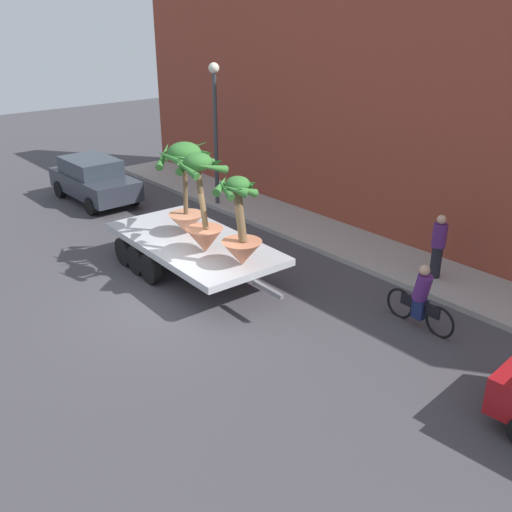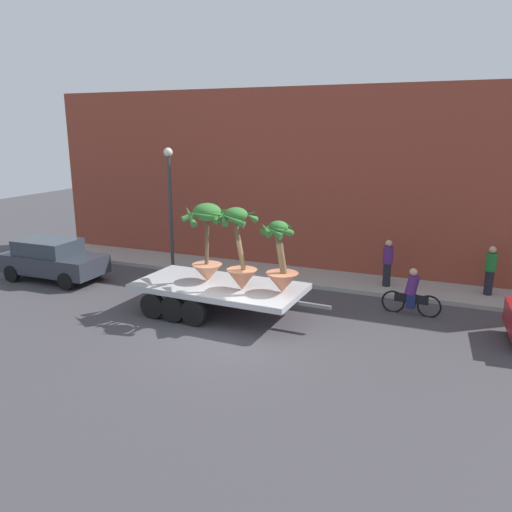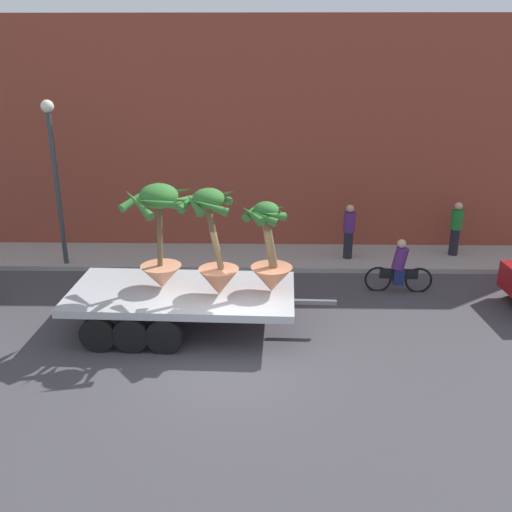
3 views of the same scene
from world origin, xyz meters
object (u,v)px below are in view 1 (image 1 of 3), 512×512
Objects in this scene: potted_palm_middle at (202,209)px; trailing_car at (94,179)px; potted_palm_front at (185,185)px; cyclist at (421,300)px; street_lamp at (215,116)px; flatbed_trailer at (189,245)px; potted_palm_rear at (240,230)px; pedestrian_far_left at (438,245)px.

trailing_car is at bearing 172.90° from potted_palm_middle.
potted_palm_front is at bearing 163.71° from potted_palm_middle.
cyclist is at bearing 27.42° from potted_palm_middle.
potted_palm_front is 0.62× the size of trailing_car.
potted_palm_middle is 6.52m from street_lamp.
potted_palm_middle is at bearing -39.60° from street_lamp.
flatbed_trailer is at bearing 167.40° from potted_palm_middle.
potted_palm_middle is 1.36× the size of cyclist.
street_lamp is (-4.95, 4.09, 1.13)m from potted_palm_middle.
potted_palm_rear is at bearing -5.03° from trailing_car.
street_lamp is at bearing 140.40° from potted_palm_middle.
cyclist is 0.38× the size of street_lamp.
potted_palm_front reaches higher than pedestrian_far_left.
potted_palm_middle is 1.46× the size of pedestrian_far_left.
pedestrian_far_left is (4.74, 4.48, 0.28)m from flatbed_trailer.
trailing_car is at bearing -163.18° from pedestrian_far_left.
cyclist is 1.08× the size of pedestrian_far_left.
trailing_car reaches higher than cyclist.
potted_palm_front is 5.29m from street_lamp.
potted_palm_middle is 0.62× the size of trailing_car.
potted_palm_front reaches higher than cyclist.
pedestrian_far_left is 0.35× the size of street_lamp.
trailing_car is 5.22m from street_lamp.
potted_palm_middle is at bearing -170.75° from potted_palm_rear.
flatbed_trailer is at bearing -44.73° from street_lamp.
street_lamp is (-3.65, 3.71, 0.90)m from potted_palm_front.
potted_palm_rear is 5.21m from pedestrian_far_left.
cyclist is 2.52m from pedestrian_far_left.
potted_palm_rear is 0.53× the size of trailing_car.
flatbed_trailer is 2.93× the size of potted_palm_rear.
pedestrian_far_left is (4.98, 4.34, -1.29)m from potted_palm_front.
potted_palm_middle is 6.09m from pedestrian_far_left.
street_lamp reaches higher than flatbed_trailer.
potted_palm_front is 1.46× the size of pedestrian_far_left.
potted_palm_rear is 1.17× the size of cyclist.
potted_palm_front is 7.34m from trailing_car.
trailing_car reaches higher than flatbed_trailer.
flatbed_trailer is 2.53m from potted_palm_rear.
cyclist is (5.83, 2.25, -0.10)m from flatbed_trailer.
trailing_car is at bearing 173.70° from flatbed_trailer.
cyclist is (6.07, 2.10, -1.67)m from potted_palm_front.
flatbed_trailer is 1.72m from potted_palm_middle.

